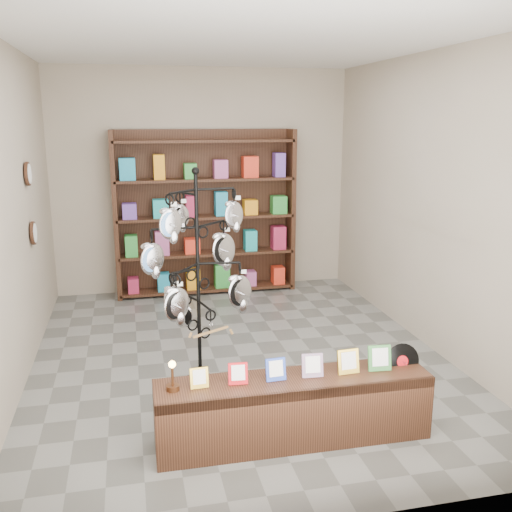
{
  "coord_description": "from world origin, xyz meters",
  "views": [
    {
      "loc": [
        -1.01,
        -5.25,
        2.33
      ],
      "look_at": [
        -0.05,
        -1.0,
        1.28
      ],
      "focal_mm": 40.0,
      "sensor_mm": 36.0,
      "label": 1
    }
  ],
  "objects": [
    {
      "name": "ground",
      "position": [
        0.0,
        0.0,
        0.0
      ],
      "size": [
        5.0,
        5.0,
        0.0
      ],
      "primitive_type": "plane",
      "color": "slate",
      "rests_on": "ground"
    },
    {
      "name": "room_envelope",
      "position": [
        0.0,
        0.0,
        1.85
      ],
      "size": [
        5.0,
        5.0,
        5.0
      ],
      "color": "#A99B88",
      "rests_on": "ground"
    },
    {
      "name": "display_tree",
      "position": [
        -0.46,
        -0.56,
        1.13
      ],
      "size": [
        1.08,
        1.08,
        1.95
      ],
      "rotation": [
        0.0,
        0.0,
        0.42
      ],
      "color": "black",
      "rests_on": "ground"
    },
    {
      "name": "front_shelf",
      "position": [
        0.1,
        -1.59,
        0.25
      ],
      "size": [
        2.03,
        0.43,
        0.72
      ],
      "rotation": [
        0.0,
        0.0,
        -0.01
      ],
      "color": "black",
      "rests_on": "ground"
    },
    {
      "name": "back_shelving",
      "position": [
        0.0,
        2.3,
        1.03
      ],
      "size": [
        2.42,
        0.36,
        2.2
      ],
      "color": "black",
      "rests_on": "ground"
    },
    {
      "name": "wall_clocks",
      "position": [
        -1.97,
        0.8,
        1.5
      ],
      "size": [
        0.03,
        0.24,
        0.84
      ],
      "color": "black",
      "rests_on": "ground"
    }
  ]
}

